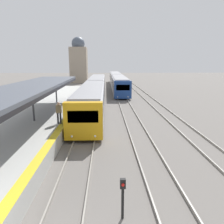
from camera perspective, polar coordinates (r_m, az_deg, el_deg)
platform_canopy at (r=17.99m, az=-20.16°, el=6.31°), size 4.00×20.62×2.86m
person_on_platform at (r=16.83m, az=-13.72°, el=0.14°), size 0.40×0.22×1.66m
train_near at (r=32.01m, az=-4.46°, el=5.83°), size 2.70×34.81×3.02m
train_far at (r=49.33m, az=1.30°, el=8.28°), size 2.61×34.11×3.01m
signal_post_near at (r=8.23m, az=2.82°, el=-20.61°), size 0.20×0.21×1.57m
distant_domed_building at (r=63.17m, az=-8.69°, el=12.94°), size 4.65×4.65×12.44m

